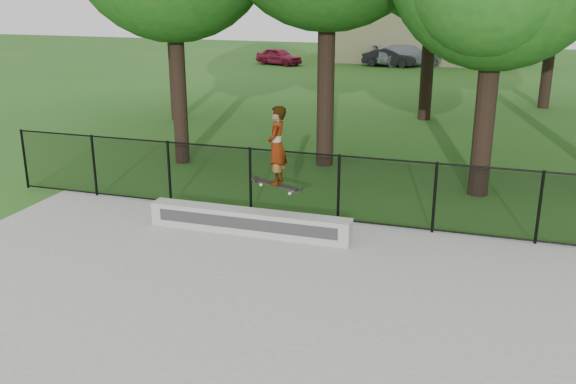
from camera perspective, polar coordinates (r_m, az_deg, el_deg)
name	(u,v)px	position (r m, az deg, el deg)	size (l,w,h in m)	color
ground	(233,375)	(8.86, -4.87, -15.90)	(100.00, 100.00, 0.00)	#215417
concrete_slab	(233,373)	(8.85, -4.88, -15.74)	(14.00, 12.00, 0.06)	gray
grind_ledge	(249,222)	(13.16, -3.50, -2.65)	(4.26, 0.40, 0.49)	#B0B1AB
car_a	(279,56)	(42.25, -0.81, 11.97)	(1.26, 3.12, 1.07)	maroon
car_b	(389,58)	(41.80, 9.00, 11.72)	(1.17, 3.03, 1.10)	black
car_c	(409,55)	(42.39, 10.75, 11.85)	(1.84, 4.15, 1.31)	#A5AFBB
skater_airborne	(277,148)	(12.47, -1.01, 3.98)	(0.84, 0.59, 1.70)	black
chainlink_fence	(339,189)	(13.63, 4.51, 0.31)	(16.06, 0.06, 1.50)	black
distant_building	(422,28)	(45.12, 11.79, 14.07)	(12.40, 6.40, 4.30)	#C7B98C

